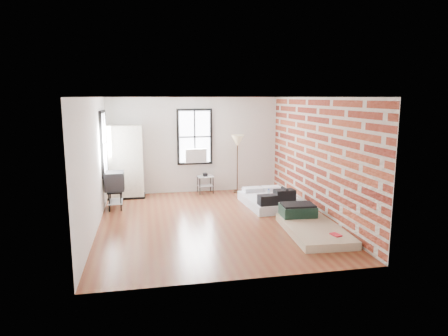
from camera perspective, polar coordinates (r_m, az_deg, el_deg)
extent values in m
plane|color=maroon|center=(9.20, -1.78, -7.63)|extent=(6.00, 6.00, 0.00)
cube|color=silver|center=(11.81, -4.22, 3.27)|extent=(5.00, 0.01, 2.80)
cube|color=silver|center=(5.99, 2.90, -3.45)|extent=(5.00, 0.01, 2.80)
cube|color=silver|center=(8.82, -18.06, 0.46)|extent=(0.01, 6.00, 2.80)
cube|color=#943D23|center=(9.60, 13.07, 1.45)|extent=(0.02, 6.00, 2.80)
cube|color=white|center=(8.76, -1.88, 10.10)|extent=(5.00, 6.00, 0.01)
cube|color=white|center=(11.74, -4.21, 4.46)|extent=(0.90, 0.02, 1.50)
cube|color=black|center=(11.71, -6.58, 4.40)|extent=(0.07, 0.08, 1.64)
cube|color=black|center=(11.82, -1.88, 4.52)|extent=(0.07, 0.08, 1.64)
cube|color=black|center=(11.70, -4.27, 8.29)|extent=(0.90, 0.08, 0.07)
cube|color=black|center=(11.86, -4.17, 0.69)|extent=(0.90, 0.08, 0.07)
cube|color=black|center=(11.73, -4.20, 4.45)|extent=(0.04, 0.02, 1.50)
cube|color=black|center=(11.73, -4.20, 4.45)|extent=(0.90, 0.02, 0.04)
cube|color=silver|center=(11.68, -4.10, 1.81)|extent=(0.62, 0.30, 0.40)
cube|color=white|center=(10.55, -16.75, 3.42)|extent=(0.02, 0.90, 1.50)
cube|color=black|center=(10.08, -17.12, 3.10)|extent=(0.08, 0.07, 1.64)
cube|color=black|center=(11.04, -16.63, 3.70)|extent=(0.08, 0.07, 1.64)
cube|color=black|center=(10.50, -17.08, 7.67)|extent=(0.08, 0.90, 0.07)
cube|color=black|center=(10.67, -16.65, -0.77)|extent=(0.08, 0.90, 0.07)
cube|color=black|center=(10.55, -16.70, 3.42)|extent=(0.02, 0.04, 1.50)
cube|color=black|center=(10.55, -16.70, 3.42)|extent=(0.02, 0.90, 0.04)
cube|color=white|center=(10.53, 6.75, -4.74)|extent=(1.42, 1.85, 0.23)
cube|color=white|center=(11.03, 4.08, -3.09)|extent=(0.53, 0.36, 0.11)
cube|color=white|center=(11.22, 6.78, -2.90)|extent=(0.53, 0.36, 0.11)
cube|color=black|center=(10.16, 8.63, -3.84)|extent=(0.53, 0.33, 0.28)
cylinder|color=black|center=(10.12, 8.66, -2.96)|extent=(0.10, 0.33, 0.07)
cube|color=black|center=(9.71, 6.25, -4.56)|extent=(0.46, 0.31, 0.24)
cylinder|color=#C6ECFF|center=(10.40, 6.39, -3.67)|extent=(0.07, 0.07, 0.20)
cylinder|color=#1833AA|center=(10.37, 6.40, -3.05)|extent=(0.03, 0.03, 0.03)
cube|color=#C2AE8C|center=(8.58, 12.74, -8.63)|extent=(1.20, 2.11, 0.16)
cube|color=#153126|center=(9.17, 10.49, -6.02)|extent=(0.79, 0.58, 0.24)
cube|color=black|center=(9.13, 10.52, -5.18)|extent=(0.74, 0.54, 0.04)
cube|color=red|center=(8.11, 15.69, -9.17)|extent=(0.19, 0.24, 0.03)
cube|color=black|center=(11.64, -13.76, -3.96)|extent=(1.04, 0.61, 0.06)
cube|color=white|center=(11.44, -13.97, 1.00)|extent=(1.00, 0.56, 1.98)
cylinder|color=black|center=(11.57, -3.47, -2.64)|extent=(0.02, 0.02, 0.50)
cylinder|color=black|center=(11.67, -1.55, -2.51)|extent=(0.02, 0.02, 0.50)
cylinder|color=black|center=(11.87, -3.82, -2.32)|extent=(0.02, 0.02, 0.50)
cylinder|color=black|center=(11.96, -1.95, -2.20)|extent=(0.02, 0.02, 0.50)
cube|color=silver|center=(11.72, -2.70, -1.22)|extent=(0.49, 0.41, 0.02)
cube|color=silver|center=(11.77, -2.69, -2.52)|extent=(0.47, 0.39, 0.02)
cube|color=black|center=(11.71, -2.71, -0.95)|extent=(0.13, 0.17, 0.09)
cylinder|color=#311E10|center=(11.93, 1.90, -3.40)|extent=(0.24, 0.24, 0.03)
cylinder|color=#311E10|center=(11.78, 1.92, 0.14)|extent=(0.03, 0.03, 1.47)
cone|color=beige|center=(11.67, 1.94, 3.92)|extent=(0.37, 0.37, 0.33)
cylinder|color=black|center=(10.27, -16.09, -4.78)|extent=(0.03, 0.03, 0.47)
cylinder|color=black|center=(10.25, -14.53, -4.73)|extent=(0.03, 0.03, 0.47)
cylinder|color=black|center=(10.81, -15.92, -4.03)|extent=(0.03, 0.03, 0.47)
cylinder|color=black|center=(10.80, -14.44, -3.98)|extent=(0.03, 0.03, 0.47)
cube|color=black|center=(10.48, -15.30, -3.14)|extent=(0.39, 0.68, 0.03)
cube|color=silver|center=(10.54, -15.23, -4.62)|extent=(0.37, 0.66, 0.02)
cube|color=black|center=(10.42, -15.37, -1.81)|extent=(0.48, 0.55, 0.47)
cube|color=black|center=(10.41, -14.09, -1.76)|extent=(0.03, 0.45, 0.37)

